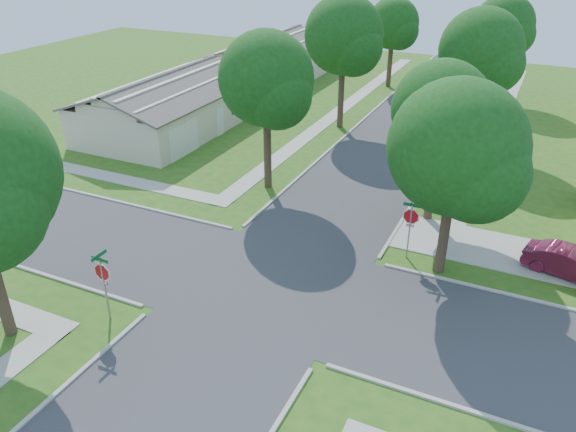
{
  "coord_description": "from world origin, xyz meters",
  "views": [
    {
      "loc": [
        9.15,
        -17.71,
        13.84
      ],
      "look_at": [
        -0.75,
        3.35,
        1.6
      ],
      "focal_mm": 35.0,
      "sensor_mm": 36.0,
      "label": 1
    }
  ],
  "objects_px": {
    "tree_w_near": "(267,83)",
    "car_curb_west": "(436,73)",
    "tree_e_near": "(442,114)",
    "tree_e_mid": "(481,54)",
    "tree_w_far": "(393,26)",
    "tree_w_mid": "(344,39)",
    "house_nw_near": "(168,110)",
    "stop_sign_ne": "(411,219)",
    "tree_ne_corner": "(458,154)",
    "car_curb_east": "(472,93)",
    "stop_sign_sw": "(103,275)",
    "house_nw_far": "(272,63)",
    "tree_e_far": "(504,28)",
    "car_driveway": "(570,263)"
  },
  "relations": [
    {
      "from": "tree_w_near",
      "to": "car_curb_west",
      "type": "distance_m",
      "value": 30.25
    },
    {
      "from": "tree_e_near",
      "to": "tree_w_near",
      "type": "bearing_deg",
      "value": 180.0
    },
    {
      "from": "tree_e_mid",
      "to": "car_curb_west",
      "type": "xyz_separation_m",
      "value": [
        -5.96,
        17.54,
        -5.62
      ]
    },
    {
      "from": "tree_e_mid",
      "to": "tree_w_far",
      "type": "distance_m",
      "value": 16.06
    },
    {
      "from": "tree_w_mid",
      "to": "house_nw_near",
      "type": "bearing_deg",
      "value": -152.1
    },
    {
      "from": "stop_sign_ne",
      "to": "tree_ne_corner",
      "type": "xyz_separation_m",
      "value": [
        1.66,
        -0.49,
        3.56
      ]
    },
    {
      "from": "tree_e_mid",
      "to": "car_curb_east",
      "type": "bearing_deg",
      "value": 97.69
    },
    {
      "from": "tree_w_far",
      "to": "tree_ne_corner",
      "type": "distance_m",
      "value": 31.77
    },
    {
      "from": "tree_e_near",
      "to": "car_curb_west",
      "type": "xyz_separation_m",
      "value": [
        -5.95,
        29.55,
        -5.01
      ]
    },
    {
      "from": "tree_e_near",
      "to": "stop_sign_sw",
      "type": "bearing_deg",
      "value": -124.59
    },
    {
      "from": "car_curb_west",
      "to": "tree_w_mid",
      "type": "bearing_deg",
      "value": 80.33
    },
    {
      "from": "house_nw_far",
      "to": "car_curb_east",
      "type": "distance_m",
      "value": 19.22
    },
    {
      "from": "stop_sign_ne",
      "to": "house_nw_far",
      "type": "distance_m",
      "value": 34.26
    },
    {
      "from": "stop_sign_sw",
      "to": "car_curb_west",
      "type": "xyz_separation_m",
      "value": [
        3.5,
        43.25,
        -1.4
      ]
    },
    {
      "from": "tree_w_mid",
      "to": "car_curb_east",
      "type": "xyz_separation_m",
      "value": [
        7.84,
        11.54,
        -5.85
      ]
    },
    {
      "from": "tree_w_near",
      "to": "tree_w_mid",
      "type": "xyz_separation_m",
      "value": [
        0.0,
        12.0,
        0.37
      ]
    },
    {
      "from": "tree_w_mid",
      "to": "tree_w_far",
      "type": "distance_m",
      "value": 13.04
    },
    {
      "from": "tree_e_mid",
      "to": "tree_w_mid",
      "type": "bearing_deg",
      "value": 180.0
    },
    {
      "from": "tree_e_mid",
      "to": "house_nw_far",
      "type": "relative_size",
      "value": 0.68
    },
    {
      "from": "tree_ne_corner",
      "to": "tree_w_near",
      "type": "bearing_deg",
      "value": 156.44
    },
    {
      "from": "tree_w_mid",
      "to": "tree_e_near",
      "type": "bearing_deg",
      "value": -51.95
    },
    {
      "from": "tree_e_far",
      "to": "house_nw_far",
      "type": "height_order",
      "value": "tree_e_far"
    },
    {
      "from": "car_curb_west",
      "to": "house_nw_near",
      "type": "bearing_deg",
      "value": 59.29
    },
    {
      "from": "tree_e_far",
      "to": "car_curb_east",
      "type": "relative_size",
      "value": 2.32
    },
    {
      "from": "car_driveway",
      "to": "tree_e_far",
      "type": "bearing_deg",
      "value": 26.0
    },
    {
      "from": "tree_w_mid",
      "to": "tree_w_far",
      "type": "xyz_separation_m",
      "value": [
        -0.01,
        13.0,
        -0.98
      ]
    },
    {
      "from": "tree_w_far",
      "to": "house_nw_far",
      "type": "height_order",
      "value": "tree_w_far"
    },
    {
      "from": "tree_w_near",
      "to": "tree_w_mid",
      "type": "distance_m",
      "value": 12.01
    },
    {
      "from": "tree_e_mid",
      "to": "car_driveway",
      "type": "xyz_separation_m",
      "value": [
        6.74,
        -14.74,
        -5.62
      ]
    },
    {
      "from": "tree_e_far",
      "to": "car_driveway",
      "type": "relative_size",
      "value": 2.26
    },
    {
      "from": "house_nw_far",
      "to": "car_driveway",
      "type": "bearing_deg",
      "value": -43.11
    },
    {
      "from": "tree_w_near",
      "to": "car_curb_west",
      "type": "relative_size",
      "value": 2.07
    },
    {
      "from": "tree_e_near",
      "to": "car_curb_west",
      "type": "relative_size",
      "value": 1.91
    },
    {
      "from": "tree_e_near",
      "to": "car_curb_east",
      "type": "height_order",
      "value": "tree_e_near"
    },
    {
      "from": "tree_e_far",
      "to": "tree_ne_corner",
      "type": "xyz_separation_m",
      "value": [
        1.61,
        -29.8,
        -0.39
      ]
    },
    {
      "from": "house_nw_far",
      "to": "stop_sign_sw",
      "type": "bearing_deg",
      "value": -72.9
    },
    {
      "from": "tree_w_mid",
      "to": "house_nw_near",
      "type": "distance_m",
      "value": 13.77
    },
    {
      "from": "tree_e_near",
      "to": "stop_sign_ne",
      "type": "bearing_deg",
      "value": -90.68
    },
    {
      "from": "car_driveway",
      "to": "car_curb_west",
      "type": "height_order",
      "value": "car_driveway"
    },
    {
      "from": "stop_sign_ne",
      "to": "tree_w_near",
      "type": "xyz_separation_m",
      "value": [
        -9.34,
        4.31,
        4.08
      ]
    },
    {
      "from": "tree_ne_corner",
      "to": "house_nw_far",
      "type": "relative_size",
      "value": 0.64
    },
    {
      "from": "stop_sign_sw",
      "to": "tree_e_far",
      "type": "distance_m",
      "value": 40.04
    },
    {
      "from": "tree_w_mid",
      "to": "stop_sign_sw",
      "type": "bearing_deg",
      "value": -90.13
    },
    {
      "from": "stop_sign_sw",
      "to": "house_nw_far",
      "type": "relative_size",
      "value": 0.22
    },
    {
      "from": "tree_w_near",
      "to": "tree_e_far",
      "type": "bearing_deg",
      "value": 69.4
    },
    {
      "from": "car_curb_west",
      "to": "tree_ne_corner",
      "type": "bearing_deg",
      "value": 103.83
    },
    {
      "from": "stop_sign_ne",
      "to": "tree_e_near",
      "type": "bearing_deg",
      "value": 89.32
    },
    {
      "from": "tree_e_far",
      "to": "car_driveway",
      "type": "bearing_deg",
      "value": -76.33
    },
    {
      "from": "house_nw_far",
      "to": "car_curb_east",
      "type": "bearing_deg",
      "value": 1.66
    },
    {
      "from": "tree_w_near",
      "to": "car_curb_east",
      "type": "height_order",
      "value": "tree_w_near"
    }
  ]
}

